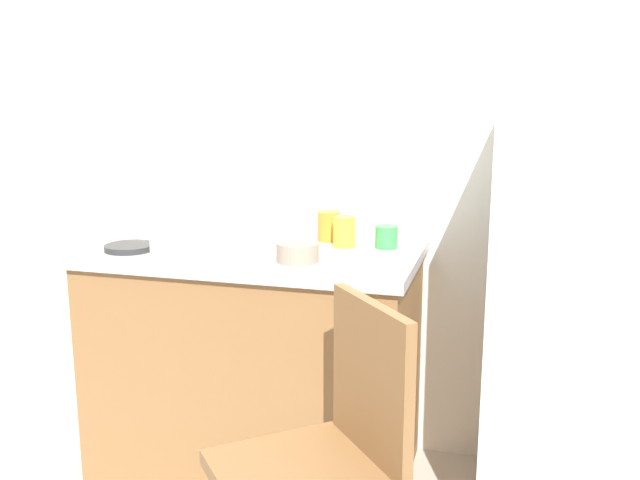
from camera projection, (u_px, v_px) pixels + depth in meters
back_wall at (313, 134)px, 2.69m from camera, size 4.80×0.10×2.44m
cabinet_base at (257, 366)px, 2.57m from camera, size 1.11×0.60×0.81m
countertop at (255, 253)px, 2.48m from camera, size 1.15×0.64×0.04m
faucet at (270, 194)px, 2.68m from camera, size 0.02×0.02×0.30m
refrigerator at (573, 324)px, 2.25m from camera, size 0.53×0.58×1.32m
chair at (325, 461)px, 1.74m from camera, size 0.56×0.56×0.89m
dish_tray at (193, 233)px, 2.59m from camera, size 0.28×0.20×0.05m
terracotta_bowl at (298, 252)px, 2.26m from camera, size 0.14×0.14×0.06m
hotplate at (130, 247)px, 2.42m from camera, size 0.17×0.17×0.02m
cup_green at (386, 237)px, 2.45m from camera, size 0.08×0.08×0.08m
cup_yellow at (344, 232)px, 2.47m from camera, size 0.08×0.08×0.11m
cup_white at (160, 241)px, 2.32m from camera, size 0.07×0.07×0.11m
cup_orange at (329, 226)px, 2.56m from camera, size 0.08×0.08×0.11m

